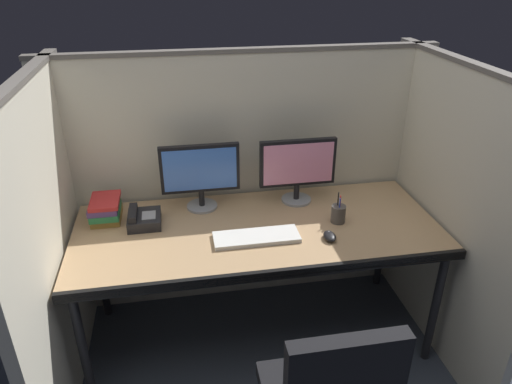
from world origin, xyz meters
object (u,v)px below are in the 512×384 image
computer_mouse (330,236)px  book_stack (106,209)px  monitor_left (200,172)px  monitor_right (298,167)px  desk (258,236)px  pen_cup (338,214)px  desk_phone (143,219)px  keyboard_main (256,237)px

computer_mouse → book_stack: book_stack is taller
monitor_left → monitor_right: 0.54m
monitor_right → book_stack: (-1.06, -0.03, -0.16)m
monitor_right → computer_mouse: bearing=-81.7°
desk → pen_cup: (0.43, -0.01, 0.10)m
desk → monitor_left: size_ratio=4.42×
desk_phone → book_stack: bearing=155.3°
monitor_right → desk_phone: 0.89m
keyboard_main → book_stack: book_stack is taller
desk → desk_phone: 0.61m
monitor_left → computer_mouse: 0.78m
pen_cup → book_stack: (-1.21, 0.24, 0.01)m
pen_cup → computer_mouse: bearing=-121.3°
keyboard_main → book_stack: bearing=156.0°
keyboard_main → desk_phone: desk_phone is taller
computer_mouse → desk_phone: 0.97m
desk → desk_phone: desk_phone is taller
book_stack → desk: bearing=-16.6°
computer_mouse → monitor_left: bearing=143.7°
pen_cup → desk: bearing=178.7°
keyboard_main → book_stack: size_ratio=1.94×
desk → monitor_right: monitor_right is taller
monitor_right → keyboard_main: (-0.30, -0.36, -0.20)m
pen_cup → desk_phone: 1.03m
desk → keyboard_main: keyboard_main is taller
desk → pen_cup: pen_cup is taller
computer_mouse → pen_cup: pen_cup is taller
monitor_left → pen_cup: bearing=-22.3°
monitor_left → monitor_right: bearing=-1.7°
desk → monitor_left: monitor_left is taller
desk → computer_mouse: bearing=-26.5°
monitor_left → book_stack: size_ratio=1.94×
monitor_left → desk_phone: size_ratio=2.26×
monitor_right → computer_mouse: 0.48m
monitor_right → keyboard_main: bearing=-129.4°
keyboard_main → book_stack: 0.83m
pen_cup → desk_phone: size_ratio=0.89×
monitor_left → desk_phone: (-0.32, -0.13, -0.18)m
desk → book_stack: bearing=163.4°
keyboard_main → monitor_right: bearing=50.6°
monitor_left → computer_mouse: bearing=-36.3°
monitor_right → keyboard_main: size_ratio=1.00×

